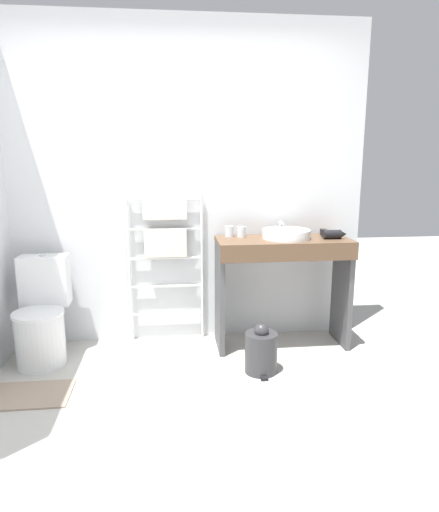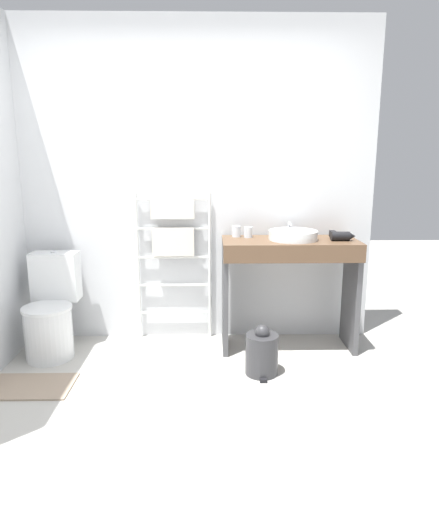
{
  "view_description": "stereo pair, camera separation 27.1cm",
  "coord_description": "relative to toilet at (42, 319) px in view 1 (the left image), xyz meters",
  "views": [
    {
      "loc": [
        -0.11,
        -2.2,
        1.53
      ],
      "look_at": [
        0.21,
        0.78,
        0.87
      ],
      "focal_mm": 32.0,
      "sensor_mm": 36.0,
      "label": 1
    },
    {
      "loc": [
        0.16,
        -2.21,
        1.53
      ],
      "look_at": [
        0.21,
        0.78,
        0.87
      ],
      "focal_mm": 32.0,
      "sensor_mm": 36.0,
      "label": 2
    }
  ],
  "objects": [
    {
      "name": "cup_near_wall",
      "position": [
        1.45,
        0.23,
        0.6
      ],
      "size": [
        0.07,
        0.07,
        0.09
      ],
      "color": "silver",
      "rests_on": "vanity_counter"
    },
    {
      "name": "toilet",
      "position": [
        0.0,
        0.0,
        0.0
      ],
      "size": [
        0.37,
        0.52,
        0.79
      ],
      "color": "white",
      "rests_on": "ground_plane"
    },
    {
      "name": "bath_mat",
      "position": [
        0.02,
        -0.54,
        -0.32
      ],
      "size": [
        0.56,
        0.36,
        0.01
      ],
      "primitive_type": "cube",
      "color": "gray",
      "rests_on": "ground_plane"
    },
    {
      "name": "wall_back",
      "position": [
        1.09,
        0.41,
        0.96
      ],
      "size": [
        2.98,
        0.12,
        2.58
      ],
      "primitive_type": "cube",
      "color": "silver",
      "rests_on": "ground_plane"
    },
    {
      "name": "hair_dryer",
      "position": [
        2.24,
        0.06,
        0.59
      ],
      "size": [
        0.19,
        0.17,
        0.07
      ],
      "color": "black",
      "rests_on": "vanity_counter"
    },
    {
      "name": "vanity_counter",
      "position": [
        1.86,
        0.08,
        0.28
      ],
      "size": [
        1.05,
        0.45,
        0.89
      ],
      "color": "brown",
      "rests_on": "ground_plane"
    },
    {
      "name": "towel_radiator",
      "position": [
        0.93,
        0.3,
        0.52
      ],
      "size": [
        0.62,
        0.06,
        1.23
      ],
      "color": "white",
      "rests_on": "ground_plane"
    },
    {
      "name": "trash_bin",
      "position": [
        1.6,
        -0.37,
        -0.17
      ],
      "size": [
        0.23,
        0.27,
        0.37
      ],
      "color": "#333335",
      "rests_on": "ground_plane"
    },
    {
      "name": "cup_near_edge",
      "position": [
        1.54,
        0.2,
        0.6
      ],
      "size": [
        0.07,
        0.07,
        0.08
      ],
      "color": "silver",
      "rests_on": "vanity_counter"
    },
    {
      "name": "faucet",
      "position": [
        1.88,
        0.27,
        0.63
      ],
      "size": [
        0.02,
        0.1,
        0.11
      ],
      "color": "silver",
      "rests_on": "vanity_counter"
    },
    {
      "name": "sink_basin",
      "position": [
        1.88,
        0.09,
        0.6
      ],
      "size": [
        0.38,
        0.38,
        0.07
      ],
      "color": "white",
      "rests_on": "vanity_counter"
    },
    {
      "name": "ground_plane",
      "position": [
        1.09,
        -1.16,
        -0.33
      ],
      "size": [
        12.0,
        12.0,
        0.0
      ],
      "primitive_type": "plane",
      "color": "#B2AFA8"
    }
  ]
}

